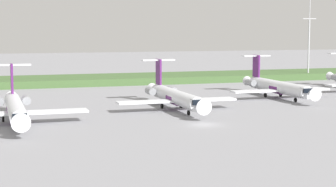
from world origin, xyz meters
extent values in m
plane|color=gray|center=(0.00, 30.00, 0.00)|extent=(500.00, 500.00, 0.00)
cube|color=#426033|center=(0.00, 74.12, 0.96)|extent=(320.00, 20.00, 1.93)
cylinder|color=silver|center=(-28.36, 10.28, 2.45)|extent=(2.70, 24.00, 2.70)
cone|color=silver|center=(-28.36, -3.22, 2.45)|extent=(2.70, 3.00, 2.70)
cone|color=silver|center=(-28.36, 24.28, 2.45)|extent=(2.30, 4.00, 2.29)
cube|color=black|center=(-28.36, -1.32, 2.92)|extent=(2.02, 1.80, 0.90)
cylinder|color=#591E66|center=(-28.36, 10.28, 2.30)|extent=(2.76, 3.60, 2.76)
cube|color=silver|center=(-22.46, 9.28, 1.84)|extent=(11.00, 3.20, 0.36)
cube|color=#591E66|center=(-28.36, 21.28, 6.40)|extent=(0.36, 3.20, 5.20)
cube|color=silver|center=(-28.36, 21.58, 8.80)|extent=(6.80, 1.80, 0.24)
cylinder|color=gray|center=(-30.61, 19.48, 2.65)|extent=(1.50, 3.40, 1.50)
cylinder|color=gray|center=(-26.11, 19.48, 2.65)|extent=(1.50, 3.40, 1.50)
cylinder|color=gray|center=(-28.36, 2.84, 1.00)|extent=(0.20, 0.20, 0.65)
cylinder|color=black|center=(-28.36, 2.84, 0.45)|extent=(0.30, 0.90, 0.90)
cylinder|color=black|center=(-30.26, 12.68, 0.45)|extent=(0.35, 0.90, 0.90)
cylinder|color=black|center=(-26.46, 12.68, 0.45)|extent=(0.35, 0.90, 0.90)
cylinder|color=silver|center=(1.11, 17.57, 2.45)|extent=(2.70, 24.00, 2.70)
cone|color=silver|center=(1.11, 4.07, 2.45)|extent=(2.70, 3.00, 2.70)
cone|color=silver|center=(1.11, 31.57, 2.45)|extent=(2.29, 4.00, 2.29)
cube|color=black|center=(1.11, 5.97, 2.92)|extent=(2.03, 1.80, 0.90)
cylinder|color=#591E66|center=(1.11, 17.57, 2.30)|extent=(2.76, 3.60, 2.76)
cube|color=silver|center=(-4.79, 16.57, 1.84)|extent=(11.00, 3.20, 0.36)
cube|color=silver|center=(7.02, 16.57, 1.84)|extent=(11.00, 3.20, 0.36)
cube|color=#591E66|center=(1.11, 28.57, 6.40)|extent=(0.36, 3.20, 5.20)
cube|color=silver|center=(1.11, 28.87, 8.80)|extent=(6.80, 1.80, 0.24)
cylinder|color=gray|center=(-1.14, 26.77, 2.65)|extent=(1.50, 3.40, 1.50)
cylinder|color=gray|center=(3.36, 26.77, 2.65)|extent=(1.50, 3.40, 1.50)
cylinder|color=gray|center=(1.11, 10.13, 1.00)|extent=(0.20, 0.20, 0.65)
cylinder|color=black|center=(1.11, 10.13, 0.45)|extent=(0.30, 0.90, 0.90)
cylinder|color=black|center=(-0.79, 19.97, 0.45)|extent=(0.35, 0.90, 0.90)
cylinder|color=black|center=(3.01, 19.97, 0.45)|extent=(0.35, 0.90, 0.90)
cylinder|color=silver|center=(28.43, 28.06, 2.45)|extent=(2.70, 24.00, 2.70)
cone|color=silver|center=(28.43, 14.56, 2.45)|extent=(2.70, 3.00, 2.70)
cone|color=silver|center=(28.43, 42.06, 2.45)|extent=(2.30, 4.00, 2.29)
cube|color=black|center=(28.43, 16.46, 2.92)|extent=(2.02, 1.80, 0.90)
cylinder|color=#591E66|center=(28.43, 28.06, 2.30)|extent=(2.76, 3.60, 2.76)
cube|color=silver|center=(22.53, 27.06, 1.84)|extent=(11.00, 3.20, 0.36)
cube|color=silver|center=(34.34, 27.06, 1.84)|extent=(11.00, 3.20, 0.36)
cube|color=#591E66|center=(28.43, 39.06, 6.40)|extent=(0.36, 3.20, 5.20)
cube|color=silver|center=(28.43, 39.36, 8.80)|extent=(6.80, 1.80, 0.24)
cylinder|color=gray|center=(26.18, 37.26, 2.65)|extent=(1.50, 3.40, 1.50)
cylinder|color=gray|center=(30.68, 37.26, 2.65)|extent=(1.50, 3.40, 1.50)
cylinder|color=gray|center=(28.43, 20.62, 1.00)|extent=(0.20, 0.20, 0.65)
cylinder|color=black|center=(28.43, 20.62, 0.45)|extent=(0.30, 0.90, 0.90)
cylinder|color=black|center=(26.53, 30.46, 0.45)|extent=(0.35, 0.90, 0.90)
cylinder|color=black|center=(30.33, 30.46, 0.45)|extent=(0.35, 0.90, 0.90)
cone|color=silver|center=(55.89, 48.19, 2.45)|extent=(2.30, 4.00, 2.29)
cylinder|color=#B2B2B7|center=(59.89, 67.66, 8.88)|extent=(0.50, 0.50, 17.76)
cylinder|color=#B2B2B7|center=(59.89, 67.66, 22.55)|extent=(0.28, 0.28, 9.57)
cube|color=#B2B2B7|center=(59.89, 67.66, 18.16)|extent=(4.40, 0.20, 0.20)
camera|label=1|loc=(-32.50, -84.03, 15.22)|focal=61.30mm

